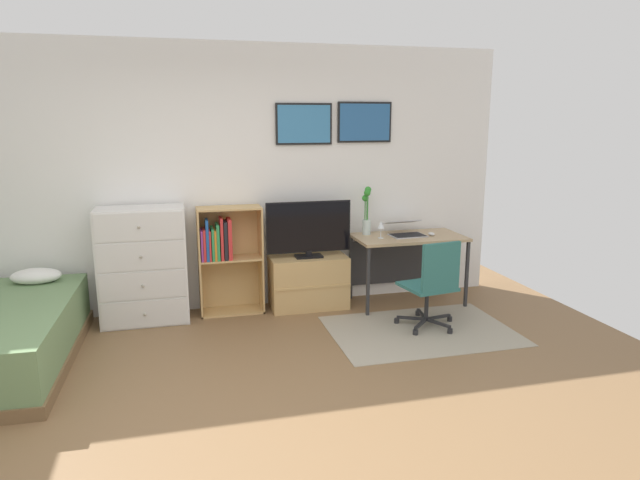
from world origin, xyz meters
name	(u,v)px	position (x,y,z in m)	size (l,w,h in m)	color
ground_plane	(249,424)	(0.00, 0.00, 0.00)	(7.20, 7.20, 0.00)	brown
wall_back_with_posters	(216,179)	(0.02, 2.43, 1.36)	(6.12, 0.09, 2.70)	white
area_rug	(421,330)	(1.78, 1.24, 0.00)	(1.70, 1.20, 0.01)	#9E937F
dresser	(143,266)	(-0.73, 2.15, 0.57)	(0.82, 0.46, 1.13)	silver
bookshelf	(225,252)	(0.06, 2.22, 0.64)	(0.64, 0.30, 1.10)	tan
tv_stand	(308,282)	(0.91, 2.17, 0.27)	(0.80, 0.41, 0.55)	tan
television	(309,229)	(0.91, 2.15, 0.84)	(0.89, 0.16, 0.58)	black
desk	(405,246)	(1.98, 2.13, 0.61)	(1.16, 0.63, 0.74)	tan
office_chair	(433,283)	(1.90, 1.27, 0.46)	(0.58, 0.58, 0.86)	#232326
laptop	(405,229)	(1.96, 2.12, 0.80)	(0.38, 0.41, 0.16)	#B7B7BC
computer_mouse	(431,234)	(2.23, 2.01, 0.76)	(0.06, 0.10, 0.03)	silver
bamboo_vase	(367,212)	(1.57, 2.24, 0.98)	(0.10, 0.10, 0.52)	silver
wine_glass	(381,225)	(1.65, 2.02, 0.87)	(0.07, 0.07, 0.18)	silver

